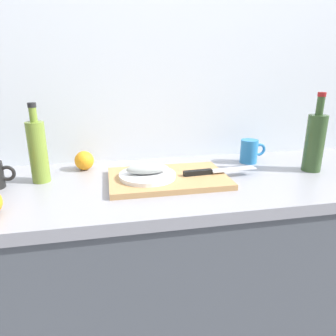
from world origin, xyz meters
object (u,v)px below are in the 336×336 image
Objects in this scene: white_plate at (147,175)px; coffee_mug_0 at (250,151)px; wine_bottle at (315,142)px; cutting_board at (168,178)px; chef_knife at (211,171)px; fish_fillet at (147,169)px; olive_oil_bottle at (38,151)px.

coffee_mug_0 is at bearing 18.78° from white_plate.
cutting_board is at bearing -179.80° from wine_bottle.
coffee_mug_0 is (0.23, 0.17, 0.02)m from chef_knife.
wine_bottle is at bearing 0.44° from fish_fillet.
wine_bottle is at bearing 0.20° from cutting_board.
chef_knife is 0.29m from coffee_mug_0.
white_plate is 0.24m from chef_knife.
coffee_mug_0 reaches higher than white_plate.
fish_fillet is at bearing -13.31° from olive_oil_bottle.
wine_bottle is at bearing 0.44° from white_plate.
white_plate is at bearing -13.31° from olive_oil_bottle.
coffee_mug_0 reaches higher than fish_fillet.
olive_oil_bottle is at bearing 166.69° from fish_fillet.
white_plate is at bearing 0.00° from fish_fillet.
fish_fillet is 0.54× the size of olive_oil_bottle.
olive_oil_bottle reaches higher than cutting_board.
olive_oil_bottle is at bearing 169.22° from cutting_board.
wine_bottle is (0.67, 0.01, 0.09)m from white_plate.
olive_oil_bottle reaches higher than coffee_mug_0.
olive_oil_bottle is (-0.62, 0.10, 0.09)m from chef_knife.
cutting_board is 0.48m from olive_oil_bottle.
chef_knife is 1.02× the size of olive_oil_bottle.
coffee_mug_0 is (0.47, 0.16, 0.02)m from white_plate.
olive_oil_bottle is (-0.38, 0.09, 0.06)m from fish_fillet.
olive_oil_bottle is (-0.46, 0.09, 0.11)m from cutting_board.
coffee_mug_0 is at bearing 31.07° from chef_knife.
wine_bottle reaches higher than olive_oil_bottle.
cutting_board is 2.81× the size of fish_fillet.
chef_knife is (0.24, -0.01, 0.00)m from white_plate.
white_plate reaches higher than cutting_board.
fish_fillet is 0.24m from chef_knife.
cutting_board is 1.48× the size of chef_knife.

